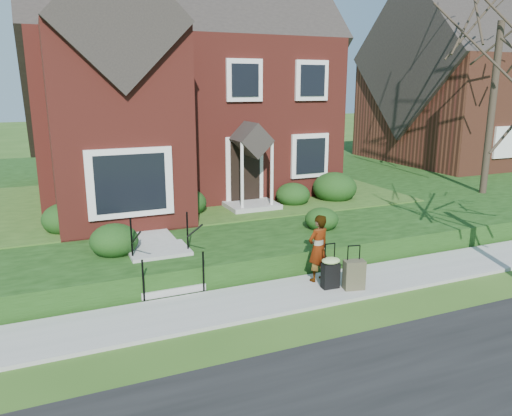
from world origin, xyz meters
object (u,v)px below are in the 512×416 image
front_steps (163,263)px  suitcase_olive (354,275)px  suitcase_black (331,271)px  woman (318,248)px

front_steps → suitcase_olive: (3.72, -2.20, -0.06)m
front_steps → suitcase_black: (3.28, -1.95, 0.00)m
suitcase_black → suitcase_olive: 0.52m
front_steps → suitcase_black: 3.81m
front_steps → woman: bearing=-24.2°
front_steps → suitcase_olive: size_ratio=2.04×
woman → suitcase_black: (0.04, -0.49, -0.38)m
front_steps → suitcase_olive: 4.32m
woman → suitcase_olive: woman is taller
front_steps → woman: woman is taller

